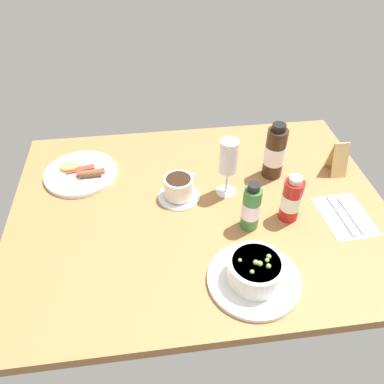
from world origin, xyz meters
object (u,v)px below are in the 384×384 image
object	(u,v)px
coffee_cup	(179,188)
wine_glass	(228,159)
porridge_bowl	(255,272)
sauce_bottle_red	(291,200)
sauce_bottle_green	(251,208)
menu_card	(338,158)
cutlery_setting	(345,214)
breakfast_plate	(81,173)
sauce_bottle_brown	(275,153)

from	to	relation	value
coffee_cup	wine_glass	bearing A→B (deg)	1.44
porridge_bowl	sauce_bottle_red	size ratio (longest dim) A/B	1.56
porridge_bowl	sauce_bottle_red	bearing A→B (deg)	53.08
sauce_bottle_green	menu_card	xyz separation A→B (cm)	(33.54, 19.96, -1.23)
cutlery_setting	breakfast_plate	size ratio (longest dim) A/B	0.80
cutlery_setting	coffee_cup	bearing A→B (deg)	162.98
coffee_cup	wine_glass	world-z (taller)	wine_glass
cutlery_setting	wine_glass	distance (cm)	37.08
sauce_bottle_green	sauce_bottle_brown	xyz separation A→B (cm)	(12.70, 21.37, 1.72)
cutlery_setting	menu_card	xyz separation A→B (cm)	(5.13, 19.64, 5.33)
sauce_bottle_brown	breakfast_plate	size ratio (longest dim) A/B	0.80
coffee_cup	sauce_bottle_green	size ratio (longest dim) A/B	0.85
sauce_bottle_red	menu_card	world-z (taller)	sauce_bottle_red
sauce_bottle_green	sauce_bottle_red	xyz separation A→B (cm)	(11.84, 1.87, -0.17)
cutlery_setting	sauce_bottle_green	distance (cm)	29.16
cutlery_setting	sauce_bottle_red	distance (cm)	17.84
sauce_bottle_red	sauce_bottle_brown	bearing A→B (deg)	87.46
porridge_bowl	sauce_bottle_green	bearing A→B (deg)	79.73
wine_glass	sauce_bottle_brown	bearing A→B (deg)	21.83
porridge_bowl	menu_card	distance (cm)	53.17
coffee_cup	breakfast_plate	size ratio (longest dim) A/B	0.55
porridge_bowl	sauce_bottle_green	size ratio (longest dim) A/B	1.51
sauce_bottle_brown	sauce_bottle_red	world-z (taller)	sauce_bottle_brown
cutlery_setting	menu_card	world-z (taller)	menu_card
cutlery_setting	sauce_bottle_green	xyz separation A→B (cm)	(-28.41, -0.32, 6.56)
sauce_bottle_brown	menu_card	size ratio (longest dim) A/B	1.65
coffee_cup	menu_card	world-z (taller)	menu_card
sauce_bottle_red	wine_glass	bearing A→B (deg)	139.60
cutlery_setting	wine_glass	size ratio (longest dim) A/B	1.00
sauce_bottle_green	sauce_bottle_brown	bearing A→B (deg)	59.27
sauce_bottle_green	menu_card	bearing A→B (deg)	30.75
wine_glass	sauce_bottle_red	xyz separation A→B (cm)	(15.30, -13.02, -5.72)
sauce_bottle_green	menu_card	world-z (taller)	sauce_bottle_green
porridge_bowl	sauce_bottle_brown	size ratio (longest dim) A/B	1.22
cutlery_setting	menu_card	distance (cm)	20.99
porridge_bowl	sauce_bottle_green	world-z (taller)	sauce_bottle_green
porridge_bowl	coffee_cup	world-z (taller)	porridge_bowl
coffee_cup	menu_card	bearing A→B (deg)	6.02
sauce_bottle_brown	cutlery_setting	bearing A→B (deg)	-53.26
porridge_bowl	cutlery_setting	xyz separation A→B (cm)	(31.73, 18.62, -3.06)
sauce_bottle_red	breakfast_plate	world-z (taller)	sauce_bottle_red
wine_glass	menu_card	xyz separation A→B (cm)	(37.01, 5.07, -6.78)
sauce_bottle_red	breakfast_plate	size ratio (longest dim) A/B	0.63
cutlery_setting	sauce_bottle_red	world-z (taller)	sauce_bottle_red
cutlery_setting	menu_card	bearing A→B (deg)	75.36
cutlery_setting	menu_card	size ratio (longest dim) A/B	1.64
porridge_bowl	cutlery_setting	size ratio (longest dim) A/B	1.23
wine_glass	porridge_bowl	bearing A→B (deg)	-89.75
wine_glass	coffee_cup	bearing A→B (deg)	-178.56
sauce_bottle_green	menu_card	size ratio (longest dim) A/B	1.33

